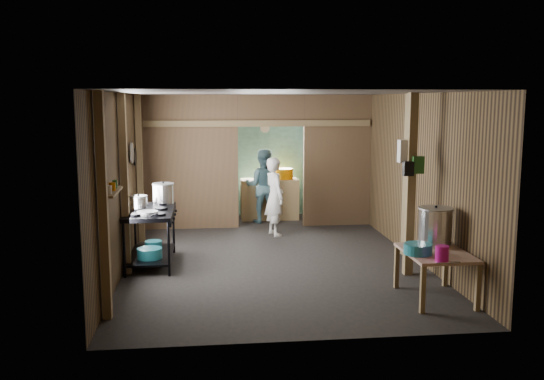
{
  "coord_description": "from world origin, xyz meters",
  "views": [
    {
      "loc": [
        -1.02,
        -9.3,
        2.49
      ],
      "look_at": [
        0.0,
        -0.2,
        1.1
      ],
      "focal_mm": 39.04,
      "sensor_mm": 36.0,
      "label": 1
    }
  ],
  "objects": [
    {
      "name": "bag_black",
      "position": [
        1.78,
        -1.38,
        1.55
      ],
      "size": [
        0.14,
        0.1,
        0.2
      ],
      "primitive_type": "cube",
      "color": "black",
      "rests_on": "post_free"
    },
    {
      "name": "cook",
      "position": [
        0.23,
        1.42,
        0.73
      ],
      "size": [
        0.49,
        0.61,
        1.46
      ],
      "primitive_type": "imported",
      "rotation": [
        0.0,
        0.0,
        1.88
      ],
      "color": "white",
      "rests_on": "floor"
    },
    {
      "name": "wall_shelf",
      "position": [
        -2.15,
        -2.1,
        1.4
      ],
      "size": [
        0.14,
        0.8,
        0.03
      ],
      "primitive_type": "cube",
      "color": "olive",
      "rests_on": "wall_left"
    },
    {
      "name": "partition_right",
      "position": [
        1.57,
        2.2,
        1.3
      ],
      "size": [
        1.35,
        0.1,
        2.6
      ],
      "primitive_type": "cube",
      "color": "brown",
      "rests_on": "floor"
    },
    {
      "name": "bag_green",
      "position": [
        1.92,
        -1.36,
        1.6
      ],
      "size": [
        0.16,
        0.12,
        0.24
      ],
      "primitive_type": "cube",
      "color": "#225921",
      "rests_on": "post_free"
    },
    {
      "name": "wall_clock",
      "position": [
        0.25,
        3.4,
        1.9
      ],
      "size": [
        0.2,
        0.03,
        0.2
      ],
      "primitive_type": "cylinder",
      "rotation": [
        1.57,
        0.0,
        0.0
      ],
      "color": "silver",
      "rests_on": "wall_back"
    },
    {
      "name": "jar_green",
      "position": [
        -2.15,
        -1.88,
        1.47
      ],
      "size": [
        0.06,
        0.06,
        0.1
      ],
      "primitive_type": "cylinder",
      "color": "#225921",
      "rests_on": "wall_shelf"
    },
    {
      "name": "worker_back",
      "position": [
        0.13,
        2.61,
        0.76
      ],
      "size": [
        0.82,
        0.69,
        1.52
      ],
      "primitive_type": "imported",
      "rotation": [
        0.0,
        0.0,
        2.97
      ],
      "color": "#42656D",
      "rests_on": "floor"
    },
    {
      "name": "turquoise_panel",
      "position": [
        0.0,
        3.44,
        1.25
      ],
      "size": [
        4.4,
        0.06,
        2.5
      ],
      "primitive_type": "cube",
      "color": "#6EB9B1",
      "rests_on": "wall_back"
    },
    {
      "name": "yellow_tub",
      "position": [
        0.6,
        2.95,
        0.96
      ],
      "size": [
        0.4,
        0.4,
        0.22
      ],
      "primitive_type": "cylinder",
      "color": "#C86800",
      "rests_on": "back_counter"
    },
    {
      "name": "partition_left",
      "position": [
        -1.32,
        2.2,
        1.3
      ],
      "size": [
        1.85,
        0.1,
        2.6
      ],
      "primitive_type": "cube",
      "color": "brown",
      "rests_on": "floor"
    },
    {
      "name": "back_counter",
      "position": [
        0.3,
        2.95,
        0.42
      ],
      "size": [
        1.2,
        0.5,
        0.85
      ],
      "primitive_type": "cube",
      "color": "olive",
      "rests_on": "floor"
    },
    {
      "name": "knife",
      "position": [
        1.77,
        -2.89,
        0.62
      ],
      "size": [
        0.3,
        0.05,
        0.01
      ],
      "primitive_type": "cube",
      "rotation": [
        0.0,
        0.0,
        -0.06
      ],
      "color": "silver",
      "rests_on": "prep_table"
    },
    {
      "name": "blue_tub_front",
      "position": [
        -1.88,
        -0.61,
        0.24
      ],
      "size": [
        0.37,
        0.37,
        0.15
      ],
      "primitive_type": "cylinder",
      "color": "teal",
      "rests_on": "gas_range"
    },
    {
      "name": "pink_bucket",
      "position": [
        1.72,
        -2.82,
        0.71
      ],
      "size": [
        0.17,
        0.17,
        0.19
      ],
      "primitive_type": "cylinder",
      "rotation": [
        0.0,
        0.0,
        -0.09
      ],
      "color": "#BE117E",
      "rests_on": "prep_table"
    },
    {
      "name": "gas_range",
      "position": [
        -1.88,
        -0.35,
        0.43
      ],
      "size": [
        0.74,
        1.44,
        0.85
      ],
      "primitive_type": null,
      "color": "black",
      "rests_on": "floor"
    },
    {
      "name": "stove_saucepan",
      "position": [
        -2.05,
        0.03,
        0.9
      ],
      "size": [
        0.18,
        0.18,
        0.09
      ],
      "primitive_type": "cylinder",
      "rotation": [
        0.0,
        0.0,
        0.26
      ],
      "color": "silver",
      "rests_on": "gas_range"
    },
    {
      "name": "wall_front",
      "position": [
        0.0,
        -3.5,
        1.3
      ],
      "size": [
        4.5,
        0.0,
        2.6
      ],
      "primitive_type": "cube",
      "color": "brown",
      "rests_on": "ground"
    },
    {
      "name": "floor",
      "position": [
        0.0,
        0.0,
        0.0
      ],
      "size": [
        4.5,
        7.0,
        0.0
      ],
      "primitive_type": "cube",
      "color": "black",
      "rests_on": "ground"
    },
    {
      "name": "ceiling",
      "position": [
        0.0,
        0.0,
        2.6
      ],
      "size": [
        4.5,
        7.0,
        0.0
      ],
      "primitive_type": "cube",
      "color": "#514944",
      "rests_on": "ground"
    },
    {
      "name": "wash_basin",
      "position": [
        1.56,
        -2.46,
        0.68
      ],
      "size": [
        0.37,
        0.37,
        0.13
      ],
      "primitive_type": "cylinder",
      "rotation": [
        0.0,
        0.0,
        -0.08
      ],
      "color": "teal",
      "rests_on": "prep_table"
    },
    {
      "name": "partition_header",
      "position": [
        0.25,
        2.2,
        2.3
      ],
      "size": [
        1.3,
        0.1,
        0.6
      ],
      "primitive_type": "cube",
      "color": "brown",
      "rests_on": "wall_back"
    },
    {
      "name": "stove_pot_med",
      "position": [
        -2.05,
        -0.32,
        0.95
      ],
      "size": [
        0.28,
        0.28,
        0.23
      ],
      "primitive_type": null,
      "rotation": [
        0.0,
        0.0,
        -0.03
      ],
      "color": "silver",
      "rests_on": "gas_range"
    },
    {
      "name": "jar_yellow",
      "position": [
        -2.15,
        -2.1,
        1.47
      ],
      "size": [
        0.08,
        0.08,
        0.1
      ],
      "primitive_type": "cylinder",
      "color": "#C86800",
      "rests_on": "wall_shelf"
    },
    {
      "name": "pan_lid_small",
      "position": [
        -2.21,
        0.8,
        1.55
      ],
      "size": [
        0.03,
        0.3,
        0.3
      ],
      "primitive_type": "cylinder",
      "rotation": [
        0.0,
        1.57,
        0.0
      ],
      "color": "black",
      "rests_on": "wall_left"
    },
    {
      "name": "cross_beam",
      "position": [
        0.0,
        2.15,
        2.05
      ],
      "size": [
        4.4,
        0.12,
        0.12
      ],
      "primitive_type": "cube",
      "color": "olive",
      "rests_on": "wall_left"
    },
    {
      "name": "stock_pot",
      "position": [
        1.94,
        -2.05,
        0.85
      ],
      "size": [
        0.57,
        0.57,
        0.52
      ],
      "primitive_type": null,
      "rotation": [
        0.0,
        0.0,
        -0.34
      ],
      "color": "silver",
      "rests_on": "prep_table"
    },
    {
      "name": "pan_lid_big",
      "position": [
        -2.21,
        0.4,
        1.65
      ],
      "size": [
        0.03,
        0.34,
        0.34
      ],
      "primitive_type": "cylinder",
      "rotation": [
        0.0,
        1.57,
        0.0
      ],
      "color": "gray",
      "rests_on": "wall_left"
    },
    {
      "name": "post_left_a",
      "position": [
        -2.18,
        -2.6,
        1.3
      ],
      "size": [
        0.1,
        0.12,
        2.6
      ],
      "primitive_type": "cube",
      "color": "olive",
      "rests_on": "floor"
    },
    {
      "name": "stove_pot_large",
      "position": [
        -1.71,
        0.17,
        1.01
      ],
      "size": [
        0.45,
        0.45,
        0.35
      ],
      "primitive_type": null,
      "rotation": [
        0.0,
        0.0,
        0.35
      ],
      "color": "silver",
      "rests_on": "gas_range"
    },
    {
      "name": "post_left_c",
      "position": [
        -2.18,
        1.2,
        1.3
      ],
      "size": [
        0.1,
        0.12,
        2.6
      ],
      "primitive_type": "cube",
      "color": "olive",
      "rests_on": "floor"
    },
    {
      "name": "post_right",
      "position": [
        2.18,
        -0.2,
        1.3
      ],
      "size": [
        0.1,
        0.12,
        2.6
      ],
      "primitive_type": "cube",
      "color": "olive",
      "rests_on": "floor"
    },
    {
      "name": "jar_white",
      "position": [
        -2.15,
        -2.35,
        1.47
      ],
      "size": [
        0.07,
        0.07,
        0.1
      ],
      "primitive_type": "cylinder",
      "color": "silver",
      "rests_on": "wall_shelf"
    },
    {
      "name": "bag_white",
      "position": [
        1.8,
        -1.22,
        1.78
      ],
      "size": [
        0.22,
        0.15,
        0.32
      ],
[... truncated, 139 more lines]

